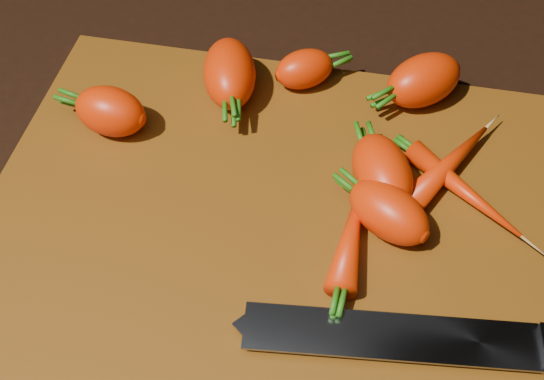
# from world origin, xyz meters

# --- Properties ---
(ground) EXTENTS (2.00, 2.00, 0.01)m
(ground) POSITION_xyz_m (0.00, 0.00, -0.01)
(ground) COLOR black
(cutting_board) EXTENTS (0.50, 0.40, 0.01)m
(cutting_board) POSITION_xyz_m (0.00, 0.00, 0.01)
(cutting_board) COLOR #68380B
(cutting_board) RESTS_ON ground
(carrot_0) EXTENTS (0.08, 0.06, 0.05)m
(carrot_0) POSITION_xyz_m (-0.17, 0.07, 0.04)
(carrot_0) COLOR #F12B01
(carrot_0) RESTS_ON cutting_board
(carrot_1) EXTENTS (0.07, 0.10, 0.05)m
(carrot_1) POSITION_xyz_m (-0.07, 0.14, 0.04)
(carrot_1) COLOR #F12B01
(carrot_1) RESTS_ON cutting_board
(carrot_2) EXTENTS (0.08, 0.10, 0.05)m
(carrot_2) POSITION_xyz_m (0.09, 0.04, 0.04)
(carrot_2) COLOR #F12B01
(carrot_2) RESTS_ON cutting_board
(carrot_3) EXTENTS (0.09, 0.09, 0.05)m
(carrot_3) POSITION_xyz_m (0.12, 0.17, 0.04)
(carrot_3) COLOR #F12B01
(carrot_3) RESTS_ON cutting_board
(carrot_4) EXTENTS (0.07, 0.07, 0.04)m
(carrot_4) POSITION_xyz_m (0.00, 0.17, 0.03)
(carrot_4) COLOR #F12B01
(carrot_4) RESTS_ON cutting_board
(carrot_5) EXTENTS (0.09, 0.08, 0.05)m
(carrot_5) POSITION_xyz_m (0.10, 0.00, 0.03)
(carrot_5) COLOR #F12B01
(carrot_5) RESTS_ON cutting_board
(carrot_6) EXTENTS (0.09, 0.12, 0.03)m
(carrot_6) POSITION_xyz_m (0.15, 0.07, 0.03)
(carrot_6) COLOR #F12B01
(carrot_6) RESTS_ON cutting_board
(carrot_7) EXTENTS (0.11, 0.10, 0.02)m
(carrot_7) POSITION_xyz_m (0.16, 0.05, 0.02)
(carrot_7) COLOR #F12B01
(carrot_7) RESTS_ON cutting_board
(carrot_8) EXTENTS (0.03, 0.11, 0.03)m
(carrot_8) POSITION_xyz_m (0.07, -0.03, 0.03)
(carrot_8) COLOR #F12B01
(carrot_8) RESTS_ON cutting_board
(knife) EXTENTS (0.37, 0.07, 0.02)m
(knife) POSITION_xyz_m (0.14, -0.10, 0.02)
(knife) COLOR gray
(knife) RESTS_ON cutting_board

